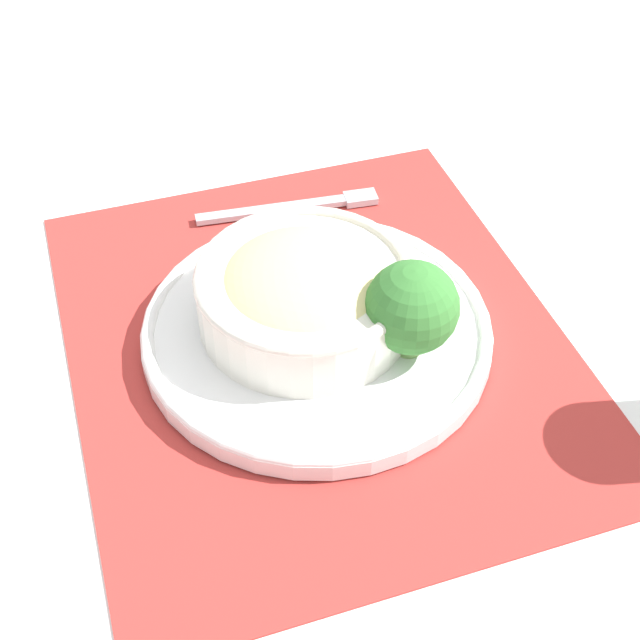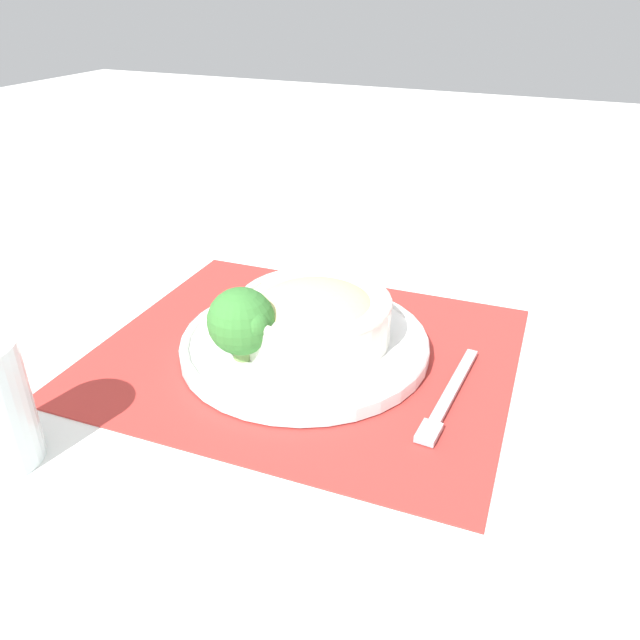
{
  "view_description": "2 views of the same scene",
  "coord_description": "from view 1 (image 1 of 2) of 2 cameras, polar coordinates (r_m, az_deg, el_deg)",
  "views": [
    {
      "loc": [
        0.51,
        -0.14,
        0.54
      ],
      "look_at": [
        0.02,
        -0.0,
        0.04
      ],
      "focal_mm": 50.0,
      "sensor_mm": 36.0,
      "label": 1
    },
    {
      "loc": [
        -0.27,
        0.58,
        0.4
      ],
      "look_at": [
        -0.02,
        -0.01,
        0.04
      ],
      "focal_mm": 35.0,
      "sensor_mm": 36.0,
      "label": 2
    }
  ],
  "objects": [
    {
      "name": "ground_plane",
      "position": [
        0.76,
        -0.2,
        -1.41
      ],
      "size": [
        4.0,
        4.0,
        0.0
      ],
      "primitive_type": "plane",
      "color": "white"
    },
    {
      "name": "broccoli_floret",
      "position": [
        0.7,
        5.91,
        0.85
      ],
      "size": [
        0.08,
        0.08,
        0.08
      ],
      "color": "#759E51",
      "rests_on": "plate"
    },
    {
      "name": "bowl",
      "position": [
        0.73,
        -0.99,
        1.84
      ],
      "size": [
        0.18,
        0.18,
        0.06
      ],
      "color": "silver",
      "rests_on": "plate"
    },
    {
      "name": "carrot_slice_middle",
      "position": [
        0.76,
        3.32,
        1.04
      ],
      "size": [
        0.04,
        0.04,
        0.01
      ],
      "color": "orange",
      "rests_on": "plate"
    },
    {
      "name": "fork",
      "position": [
        0.89,
        -0.91,
        7.35
      ],
      "size": [
        0.03,
        0.18,
        0.01
      ],
      "rotation": [
        0.0,
        0.0,
        -0.06
      ],
      "color": "#B7B7BC",
      "rests_on": "placemat"
    },
    {
      "name": "plate",
      "position": [
        0.75,
        -0.21,
        -0.59
      ],
      "size": [
        0.29,
        0.29,
        0.02
      ],
      "color": "white",
      "rests_on": "placemat"
    },
    {
      "name": "carrot_slice_near",
      "position": [
        0.75,
        3.76,
        0.12
      ],
      "size": [
        0.04,
        0.04,
        0.01
      ],
      "color": "orange",
      "rests_on": "plate"
    },
    {
      "name": "placemat",
      "position": [
        0.76,
        -0.2,
        -1.3
      ],
      "size": [
        0.5,
        0.43,
        0.0
      ],
      "color": "#B2332D",
      "rests_on": "ground_plane"
    },
    {
      "name": "carrot_slice_extra",
      "position": [
        0.78,
        1.32,
        2.3
      ],
      "size": [
        0.04,
        0.04,
        0.01
      ],
      "color": "orange",
      "rests_on": "plate"
    },
    {
      "name": "carrot_slice_far",
      "position": [
        0.77,
        2.47,
        1.79
      ],
      "size": [
        0.04,
        0.04,
        0.01
      ],
      "color": "orange",
      "rests_on": "plate"
    }
  ]
}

